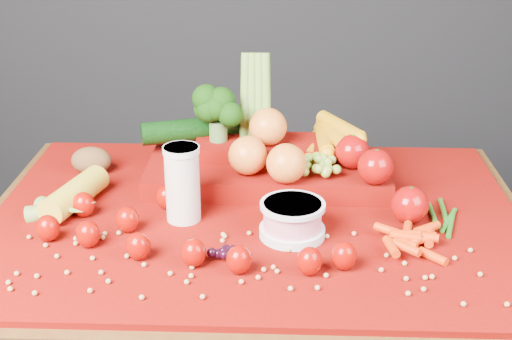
{
  "coord_description": "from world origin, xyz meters",
  "views": [
    {
      "loc": [
        0.05,
        -1.27,
        1.41
      ],
      "look_at": [
        0.0,
        0.02,
        0.85
      ],
      "focal_mm": 50.0,
      "sensor_mm": 36.0,
      "label": 1
    }
  ],
  "objects_px": {
    "table": "(256,261)",
    "milk_glass": "(182,181)",
    "produce_mound": "(275,157)",
    "yogurt_bowl": "(292,218)"
  },
  "relations": [
    {
      "from": "milk_glass",
      "to": "produce_mound",
      "type": "height_order",
      "value": "produce_mound"
    },
    {
      "from": "milk_glass",
      "to": "produce_mound",
      "type": "bearing_deg",
      "value": 45.49
    },
    {
      "from": "table",
      "to": "yogurt_bowl",
      "type": "relative_size",
      "value": 8.85
    },
    {
      "from": "yogurt_bowl",
      "to": "table",
      "type": "bearing_deg",
      "value": 130.44
    },
    {
      "from": "table",
      "to": "milk_glass",
      "type": "xyz_separation_m",
      "value": [
        -0.14,
        -0.02,
        0.19
      ]
    },
    {
      "from": "table",
      "to": "milk_glass",
      "type": "distance_m",
      "value": 0.24
    },
    {
      "from": "table",
      "to": "milk_glass",
      "type": "height_order",
      "value": "milk_glass"
    },
    {
      "from": "table",
      "to": "yogurt_bowl",
      "type": "bearing_deg",
      "value": -49.56
    },
    {
      "from": "yogurt_bowl",
      "to": "produce_mound",
      "type": "relative_size",
      "value": 0.2
    },
    {
      "from": "table",
      "to": "produce_mound",
      "type": "height_order",
      "value": "produce_mound"
    }
  ]
}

